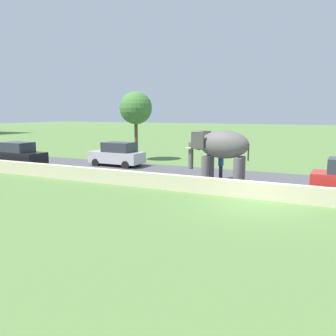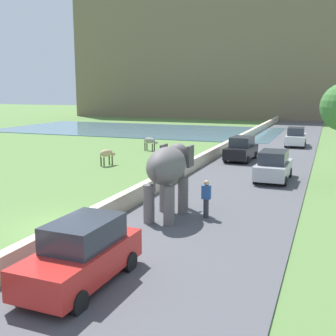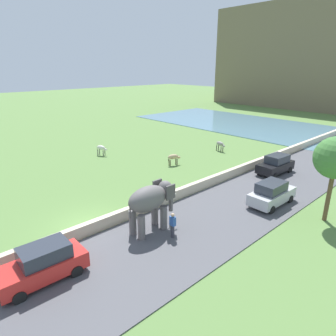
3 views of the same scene
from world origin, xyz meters
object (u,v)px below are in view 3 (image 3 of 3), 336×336
(person_beside_elephant, at_px, (173,225))
(cow_white, at_px, (101,148))
(car_red, at_px, (43,264))
(cow_tan, at_px, (174,157))
(elephant, at_px, (151,201))
(cow_grey, at_px, (220,144))
(car_silver, at_px, (272,193))
(car_black, at_px, (276,165))

(person_beside_elephant, distance_m, cow_white, 18.90)
(person_beside_elephant, bearing_deg, car_red, -102.12)
(cow_tan, bearing_deg, cow_white, -156.26)
(elephant, bearing_deg, car_red, -89.96)
(elephant, height_order, cow_grey, elephant)
(cow_grey, distance_m, cow_tan, 7.77)
(cow_tan, bearing_deg, elephant, -49.85)
(cow_white, bearing_deg, cow_grey, 54.72)
(elephant, xyz_separation_m, cow_grey, (-8.42, 17.66, -1.20))
(car_red, bearing_deg, cow_tan, 116.85)
(cow_tan, bearing_deg, cow_grey, 90.56)
(elephant, height_order, person_beside_elephant, elephant)
(elephant, relative_size, car_silver, 0.86)
(cow_grey, xyz_separation_m, cow_tan, (0.08, -7.77, 0.00))
(car_silver, height_order, cow_tan, car_silver)
(car_silver, xyz_separation_m, cow_grey, (-11.58, 8.92, -0.06))
(elephant, xyz_separation_m, car_silver, (3.15, 8.74, -1.14))
(car_black, relative_size, car_red, 1.01)
(person_beside_elephant, distance_m, cow_grey, 19.93)
(elephant, distance_m, car_black, 15.21)
(elephant, xyz_separation_m, cow_tan, (-8.35, 9.89, -1.20))
(car_red, bearing_deg, person_beside_elephant, 77.88)
(cow_white, height_order, cow_grey, same)
(car_black, relative_size, car_silver, 1.01)
(cow_grey, height_order, cow_tan, same)
(car_silver, bearing_deg, car_black, 116.09)
(person_beside_elephant, xyz_separation_m, cow_grey, (-9.93, 17.29, -0.04))
(person_beside_elephant, bearing_deg, elephant, -165.96)
(car_black, xyz_separation_m, cow_grey, (-8.43, 2.49, -0.06))
(car_silver, relative_size, cow_grey, 2.83)
(person_beside_elephant, bearing_deg, cow_white, 161.62)
(car_silver, bearing_deg, elephant, -109.83)
(car_silver, height_order, cow_grey, car_silver)
(cow_white, bearing_deg, person_beside_elephant, -18.38)
(car_red, height_order, cow_grey, car_red)
(car_red, relative_size, car_silver, 1.00)
(cow_white, xyz_separation_m, cow_tan, (8.09, 3.56, 0.00))
(car_silver, relative_size, cow_white, 2.85)
(cow_white, bearing_deg, elephant, -21.08)
(cow_white, height_order, cow_tan, same)
(cow_tan, bearing_deg, car_black, 32.28)
(car_black, bearing_deg, cow_grey, 163.52)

